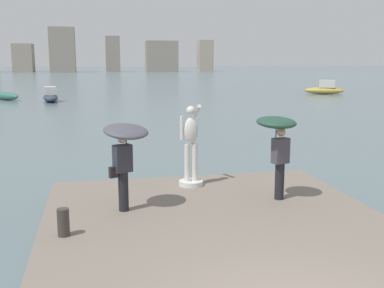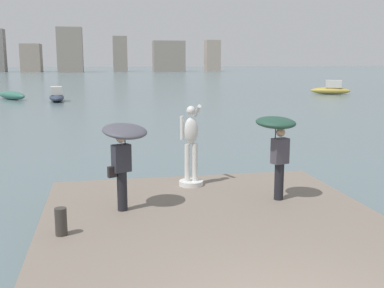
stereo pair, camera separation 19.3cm
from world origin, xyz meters
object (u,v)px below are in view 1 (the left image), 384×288
(onlooker_right, at_px, (278,136))
(boat_mid, at_px, (50,96))
(onlooker_left, at_px, (125,144))
(statue_white_figure, at_px, (191,150))
(mooring_bollard, at_px, (63,222))
(boat_leftward, at_px, (5,96))
(boat_rightward, at_px, (325,89))

(onlooker_right, relative_size, boat_mid, 0.46)
(onlooker_left, xyz_separation_m, onlooker_right, (3.55, 0.07, 0.07))
(statue_white_figure, xyz_separation_m, onlooker_left, (-1.83, -1.73, 0.52))
(onlooker_left, height_order, mooring_bollard, onlooker_left)
(onlooker_right, bearing_deg, boat_leftward, 108.63)
(statue_white_figure, height_order, onlooker_right, statue_white_figure)
(statue_white_figure, distance_m, onlooker_left, 2.57)
(onlooker_right, relative_size, mooring_bollard, 3.78)
(boat_leftward, distance_m, boat_rightward, 32.45)
(boat_leftward, bearing_deg, mooring_bollard, -78.93)
(onlooker_left, xyz_separation_m, boat_mid, (-4.34, 33.42, -1.41))
(statue_white_figure, relative_size, onlooker_left, 1.10)
(statue_white_figure, bearing_deg, onlooker_right, -43.90)
(onlooker_right, distance_m, mooring_bollard, 5.19)
(onlooker_left, bearing_deg, onlooker_right, 1.08)
(boat_mid, xyz_separation_m, boat_rightward, (28.18, 3.30, 0.08))
(statue_white_figure, relative_size, onlooker_right, 1.07)
(onlooker_left, relative_size, boat_rightward, 0.46)
(statue_white_figure, bearing_deg, onlooker_left, -136.59)
(boat_mid, bearing_deg, mooring_bollard, -84.95)
(boat_rightward, bearing_deg, statue_white_figure, -122.17)
(mooring_bollard, bearing_deg, boat_mid, 95.05)
(onlooker_left, height_order, boat_leftward, onlooker_left)
(onlooker_left, height_order, onlooker_right, onlooker_right)
(statue_white_figure, height_order, boat_leftward, statue_white_figure)
(statue_white_figure, height_order, mooring_bollard, statue_white_figure)
(mooring_bollard, height_order, boat_leftward, mooring_bollard)
(statue_white_figure, bearing_deg, boat_mid, 101.01)
(statue_white_figure, distance_m, onlooker_right, 2.47)
(onlooker_right, xyz_separation_m, mooring_bollard, (-4.83, -1.41, -1.28))
(statue_white_figure, relative_size, boat_mid, 0.49)
(statue_white_figure, height_order, onlooker_left, statue_white_figure)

